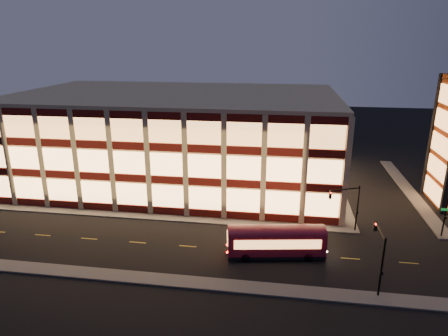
# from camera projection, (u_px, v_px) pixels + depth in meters

# --- Properties ---
(ground) EXTENTS (200.00, 200.00, 0.00)m
(ground) POSITION_uv_depth(u_px,v_px,m) (169.00, 221.00, 51.82)
(ground) COLOR black
(ground) RESTS_ON ground
(sidewalk_office_south) EXTENTS (54.00, 2.00, 0.15)m
(sidewalk_office_south) POSITION_uv_depth(u_px,v_px,m) (149.00, 216.00, 53.16)
(sidewalk_office_south) COLOR #514F4C
(sidewalk_office_south) RESTS_ON ground
(sidewalk_office_east) EXTENTS (2.00, 30.00, 0.15)m
(sidewalk_office_east) POSITION_uv_depth(u_px,v_px,m) (336.00, 185.00, 64.50)
(sidewalk_office_east) COLOR #514F4C
(sidewalk_office_east) RESTS_ON ground
(sidewalk_tower_west) EXTENTS (2.00, 30.00, 0.15)m
(sidewalk_tower_west) POSITION_uv_depth(u_px,v_px,m) (407.00, 189.00, 62.93)
(sidewalk_tower_west) COLOR #514F4C
(sidewalk_tower_west) RESTS_ON ground
(sidewalk_near) EXTENTS (100.00, 2.00, 0.15)m
(sidewalk_near) POSITION_uv_depth(u_px,v_px,m) (132.00, 277.00, 39.56)
(sidewalk_near) COLOR #514F4C
(sidewalk_near) RESTS_ON ground
(office_building) EXTENTS (50.45, 30.45, 14.50)m
(office_building) POSITION_uv_depth(u_px,v_px,m) (178.00, 137.00, 65.92)
(office_building) COLOR tan
(office_building) RESTS_ON ground
(traffic_signal_far) EXTENTS (3.79, 1.87, 6.00)m
(traffic_signal_far) POSITION_uv_depth(u_px,v_px,m) (348.00, 201.00, 47.60)
(traffic_signal_far) COLOR black
(traffic_signal_far) RESTS_ON ground
(traffic_signal_near) EXTENTS (0.32, 4.45, 6.00)m
(traffic_signal_near) POSITION_uv_depth(u_px,v_px,m) (380.00, 249.00, 36.81)
(traffic_signal_near) COLOR black
(traffic_signal_near) RESTS_ON ground
(trolley_bus) EXTENTS (10.72, 4.27, 3.53)m
(trolley_bus) POSITION_uv_depth(u_px,v_px,m) (276.00, 240.00, 43.01)
(trolley_bus) COLOR maroon
(trolley_bus) RESTS_ON ground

